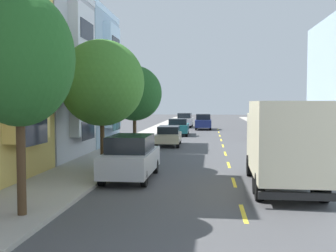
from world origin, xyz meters
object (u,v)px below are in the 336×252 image
object	(u,v)px
street_tree_nearest	(19,58)
parked_suv_silver	(131,157)
parked_suv_white	(185,120)
parked_wagon_champagne	(169,135)
street_tree_second	(102,83)
street_tree_third	(134,93)
parked_suv_charcoal	(268,128)
parked_pickup_teal	(178,127)
moving_navy_sedan	(203,122)
delivery_box_truck	(283,140)

from	to	relation	value
street_tree_nearest	parked_suv_silver	xyz separation A→B (m)	(1.93, 6.62, -3.63)
street_tree_nearest	parked_suv_silver	size ratio (longest dim) A/B	1.34
parked_suv_white	parked_wagon_champagne	world-z (taller)	parked_suv_white
street_tree_second	street_tree_third	xyz separation A→B (m)	(-0.00, 9.18, -0.33)
parked_suv_charcoal	parked_pickup_teal	bearing A→B (deg)	155.62
street_tree_third	parked_suv_white	distance (m)	27.03
street_tree_nearest	street_tree_third	world-z (taller)	street_tree_nearest
street_tree_nearest	street_tree_second	bearing A→B (deg)	90.00
street_tree_second	moving_navy_sedan	xyz separation A→B (m)	(4.60, 31.68, -3.35)
parked_pickup_teal	parked_wagon_champagne	bearing A→B (deg)	-90.09
street_tree_nearest	moving_navy_sedan	size ratio (longest dim) A/B	1.34
delivery_box_truck	parked_suv_white	size ratio (longest dim) A/B	1.46
street_tree_nearest	parked_suv_white	size ratio (longest dim) A/B	1.33
street_tree_third	delivery_box_truck	distance (m)	15.72
parked_suv_silver	street_tree_third	bearing A→B (deg)	99.33
parked_pickup_teal	delivery_box_truck	bearing A→B (deg)	-77.16
parked_wagon_champagne	street_tree_second	bearing A→B (deg)	-100.19
parked_suv_charcoal	moving_navy_sedan	bearing A→B (deg)	114.64
parked_suv_white	moving_navy_sedan	distance (m)	4.98
delivery_box_truck	parked_suv_charcoal	distance (m)	22.64
parked_suv_silver	parked_pickup_teal	bearing A→B (deg)	89.39
street_tree_third	parked_suv_charcoal	size ratio (longest dim) A/B	1.21
street_tree_nearest	street_tree_third	bearing A→B (deg)	90.00
street_tree_nearest	parked_suv_silver	bearing A→B (deg)	73.75
street_tree_third	parked_pickup_teal	xyz separation A→B (m)	(2.19, 13.09, -3.19)
street_tree_nearest	parked_pickup_teal	xyz separation A→B (m)	(2.19, 31.44, -3.79)
parked_suv_charcoal	street_tree_second	bearing A→B (deg)	-120.13
parked_suv_white	parked_pickup_teal	size ratio (longest dim) A/B	0.91
parked_suv_white	moving_navy_sedan	bearing A→B (deg)	-59.10
moving_navy_sedan	parked_pickup_teal	bearing A→B (deg)	-104.34
parked_suv_charcoal	parked_pickup_teal	world-z (taller)	parked_suv_charcoal
parked_suv_charcoal	parked_suv_white	size ratio (longest dim) A/B	1.00
delivery_box_truck	parked_wagon_champagne	distance (m)	17.30
parked_suv_white	parked_pickup_teal	xyz separation A→B (m)	(0.15, -13.69, -0.16)
delivery_box_truck	parked_wagon_champagne	world-z (taller)	delivery_box_truck
street_tree_nearest	parked_pickup_teal	world-z (taller)	street_tree_nearest
parked_wagon_champagne	parked_suv_white	bearing A→B (deg)	90.32
street_tree_nearest	parked_suv_silver	distance (m)	7.79
street_tree_second	parked_suv_silver	distance (m)	4.64
street_tree_third	moving_navy_sedan	world-z (taller)	street_tree_third
parked_wagon_champagne	moving_navy_sedan	bearing A→B (deg)	82.94
street_tree_second	parked_suv_charcoal	bearing A→B (deg)	59.87
street_tree_second	parked_wagon_champagne	size ratio (longest dim) A/B	1.34
street_tree_nearest	street_tree_second	size ratio (longest dim) A/B	1.01
parked_wagon_champagne	parked_suv_silver	size ratio (longest dim) A/B	0.99
parked_pickup_teal	parked_suv_silver	xyz separation A→B (m)	(-0.26, -24.82, 0.16)
parked_suv_charcoal	parked_wagon_champagne	size ratio (longest dim) A/B	1.02
parked_suv_silver	moving_navy_sedan	distance (m)	34.35
street_tree_second	parked_suv_charcoal	size ratio (longest dim) A/B	1.32
street_tree_nearest	parked_suv_charcoal	size ratio (longest dim) A/B	1.33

